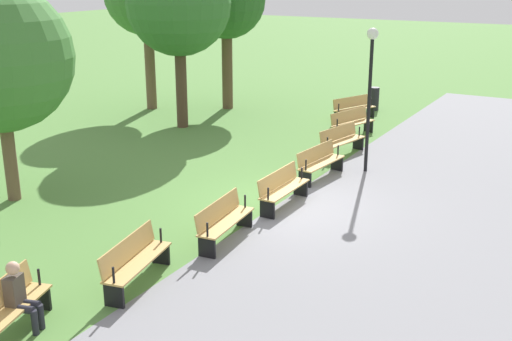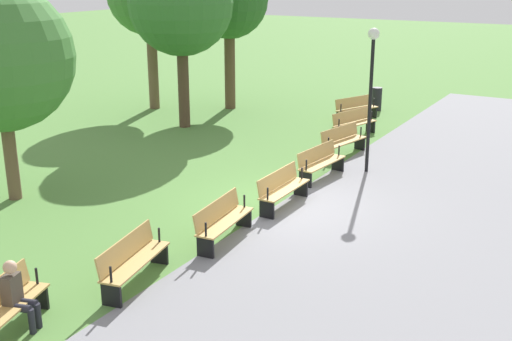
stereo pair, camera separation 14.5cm
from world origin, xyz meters
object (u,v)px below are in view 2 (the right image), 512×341
(bench_0, at_px, (356,108))
(bench_4, at_px, (282,188))
(person_seated, at_px, (17,293))
(bench_1, at_px, (353,123))
(bench_3, at_px, (320,162))
(tree_2, at_px, (229,0))
(trash_bin, at_px, (377,99))
(bench_2, at_px, (343,140))
(bench_6, at_px, (133,259))
(bench_7, at_px, (1,309))
(tree_0, at_px, (181,4))
(bench_5, at_px, (223,220))
(lamp_post, at_px, (372,74))

(bench_0, relative_size, bench_4, 1.02)
(person_seated, bearing_deg, bench_4, 154.66)
(bench_1, xyz_separation_m, bench_3, (4.89, 0.98, 0.00))
(tree_2, xyz_separation_m, trash_bin, (-2.69, 5.47, -3.92))
(bench_2, relative_size, bench_3, 1.01)
(bench_6, xyz_separation_m, trash_bin, (-16.83, -1.38, -0.00))
(bench_3, bearing_deg, bench_7, 0.03)
(tree_0, bearing_deg, bench_3, 66.26)
(bench_5, xyz_separation_m, lamp_post, (-6.21, 0.91, 2.35))
(tree_0, bearing_deg, bench_5, 40.72)
(person_seated, distance_m, tree_0, 14.50)
(person_seated, bearing_deg, bench_5, 151.77)
(bench_2, relative_size, tree_0, 0.31)
(bench_7, xyz_separation_m, trash_bin, (-19.25, -0.77, -0.00))
(person_seated, bearing_deg, bench_0, 166.04)
(bench_7, height_order, tree_2, tree_2)
(bench_5, distance_m, bench_6, 2.50)
(bench_2, relative_size, tree_2, 0.33)
(bench_3, distance_m, bench_4, 2.50)
(bench_3, distance_m, trash_bin, 9.54)
(bench_0, distance_m, bench_1, 2.50)
(bench_0, xyz_separation_m, bench_2, (4.77, 1.45, 0.00))
(bench_4, distance_m, tree_0, 9.79)
(tree_2, bearing_deg, bench_3, 47.21)
(bench_5, height_order, person_seated, person_seated)
(bench_4, xyz_separation_m, person_seated, (7.11, -1.03, 0.16))
(bench_3, relative_size, bench_4, 1.02)
(lamp_post, bearing_deg, bench_3, -36.64)
(bench_5, height_order, tree_2, tree_2)
(bench_1, xyz_separation_m, person_seated, (14.49, 0.07, 0.16))
(tree_0, relative_size, lamp_post, 1.55)
(bench_2, relative_size, bench_7, 1.00)
(bench_1, bearing_deg, bench_0, -143.14)
(bench_0, height_order, bench_4, same)
(bench_5, xyz_separation_m, bench_6, (2.47, -0.37, 0.00))
(bench_0, relative_size, lamp_post, 0.48)
(tree_2, relative_size, trash_bin, 6.35)
(bench_0, relative_size, bench_3, 1.00)
(bench_4, relative_size, tree_0, 0.30)
(bench_5, height_order, lamp_post, lamp_post)
(bench_2, bearing_deg, lamp_post, 57.14)
(tree_2, distance_m, trash_bin, 7.25)
(bench_1, relative_size, tree_0, 0.31)
(bench_4, bearing_deg, person_seated, -8.28)
(person_seated, bearing_deg, tree_0, -171.67)
(tree_2, bearing_deg, tree_0, 4.86)
(bench_1, distance_m, tree_2, 7.58)
(bench_7, distance_m, tree_0, 14.75)
(tree_2, bearing_deg, bench_4, 38.67)
(bench_4, relative_size, lamp_post, 0.47)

